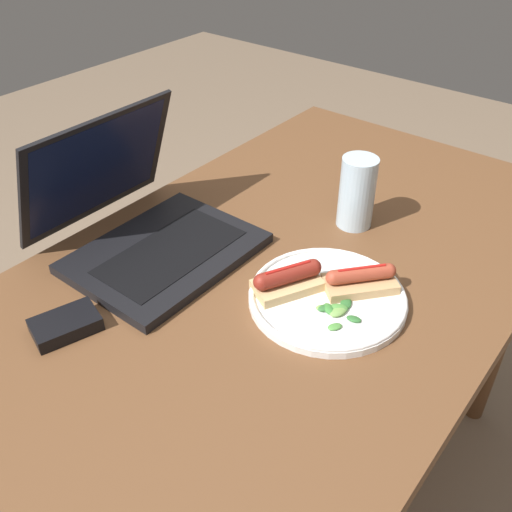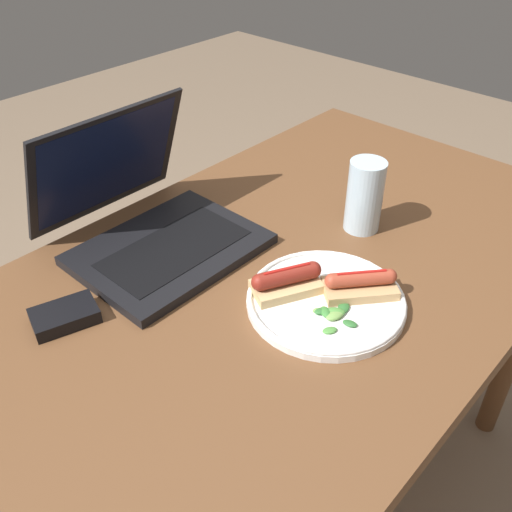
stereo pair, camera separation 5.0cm
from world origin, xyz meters
The scene contains 9 objects.
ground_plane centered at (0.00, 0.00, 0.00)m, with size 6.00×6.00×0.00m, color #75604C.
desk centered at (0.00, 0.00, 0.65)m, with size 1.34×0.74×0.73m.
laptop centered at (-0.08, 0.23, 0.77)m, with size 0.32×0.32×0.23m.
plate centered at (0.00, -0.11, 0.74)m, with size 0.25×0.25×0.02m.
sausage_toast_left centered at (0.05, -0.14, 0.76)m, with size 0.13×0.12×0.04m.
sausage_toast_middle centered at (-0.03, -0.05, 0.76)m, with size 0.12×0.10×0.05m.
salad_pile centered at (-0.03, -0.14, 0.74)m, with size 0.08×0.08×0.01m.
drinking_glass centered at (0.23, -0.02, 0.80)m, with size 0.07×0.07×0.14m.
external_drive centered at (-0.30, 0.16, 0.74)m, with size 0.11×0.09×0.02m.
Camera 1 is at (-0.62, -0.45, 1.33)m, focal length 40.00 mm.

